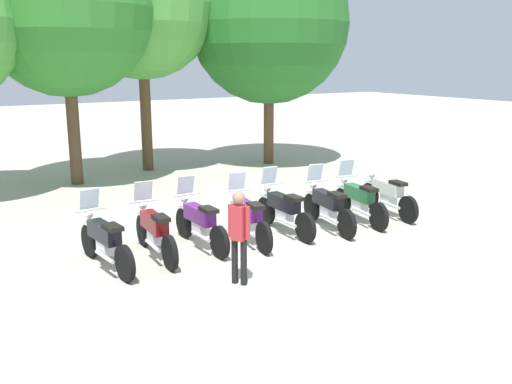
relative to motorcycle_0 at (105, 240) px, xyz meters
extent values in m
plane|color=#ADA899|center=(3.47, -0.09, -0.52)|extent=(80.00, 80.00, 0.00)
cylinder|color=black|center=(-0.07, 0.73, -0.20)|extent=(0.16, 0.65, 0.64)
cylinder|color=black|center=(0.08, -0.81, -0.20)|extent=(0.16, 0.65, 0.64)
cube|color=silver|center=(-0.07, 0.73, 0.14)|extent=(0.16, 0.37, 0.04)
cube|color=black|center=(0.00, 0.01, 0.15)|extent=(0.35, 0.97, 0.30)
cube|color=silver|center=(0.01, -0.04, -0.12)|extent=(0.26, 0.42, 0.24)
cube|color=black|center=(0.04, -0.39, 0.34)|extent=(0.28, 0.46, 0.08)
cylinder|color=silver|center=(-0.06, 0.64, 0.12)|extent=(0.07, 0.23, 0.64)
cylinder|color=silver|center=(-0.05, 0.55, 0.45)|extent=(0.62, 0.10, 0.04)
sphere|color=silver|center=(-0.06, 0.68, 0.33)|extent=(0.18, 0.18, 0.16)
cylinder|color=silver|center=(-0.12, -0.36, -0.18)|extent=(0.14, 0.70, 0.07)
cube|color=silver|center=(-0.06, 0.61, 0.65)|extent=(0.37, 0.17, 0.39)
cylinder|color=black|center=(1.04, 0.83, -0.20)|extent=(0.14, 0.64, 0.64)
cylinder|color=black|center=(0.95, -0.71, -0.20)|extent=(0.14, 0.64, 0.64)
cube|color=silver|center=(1.04, 0.83, 0.14)|extent=(0.14, 0.37, 0.04)
cube|color=maroon|center=(1.00, 0.11, 0.15)|extent=(0.32, 0.96, 0.30)
cube|color=silver|center=(1.00, 0.06, -0.12)|extent=(0.24, 0.41, 0.24)
cube|color=black|center=(0.97, -0.29, 0.34)|extent=(0.27, 0.45, 0.08)
cylinder|color=silver|center=(1.04, 0.75, 0.12)|extent=(0.06, 0.23, 0.64)
cylinder|color=silver|center=(1.03, 0.66, 0.45)|extent=(0.62, 0.07, 0.04)
sphere|color=silver|center=(1.04, 0.78, 0.33)|extent=(0.17, 0.17, 0.16)
cylinder|color=silver|center=(0.82, -0.23, -0.18)|extent=(0.11, 0.70, 0.07)
cube|color=silver|center=(1.03, 0.72, 0.65)|extent=(0.37, 0.15, 0.39)
cylinder|color=black|center=(1.98, 0.90, -0.20)|extent=(0.11, 0.64, 0.64)
cylinder|color=black|center=(1.99, -0.65, -0.20)|extent=(0.11, 0.64, 0.64)
cube|color=silver|center=(1.98, 0.90, 0.14)|extent=(0.12, 0.36, 0.04)
cube|color=#59196B|center=(1.98, 0.17, 0.15)|extent=(0.27, 0.95, 0.30)
cube|color=silver|center=(1.98, 0.12, -0.12)|extent=(0.22, 0.40, 0.24)
cube|color=black|center=(1.99, -0.23, 0.34)|extent=(0.24, 0.44, 0.08)
cylinder|color=silver|center=(1.98, 0.81, 0.12)|extent=(0.05, 0.23, 0.64)
cylinder|color=silver|center=(1.98, 0.72, 0.45)|extent=(0.62, 0.04, 0.04)
sphere|color=silver|center=(1.98, 0.85, 0.33)|extent=(0.16, 0.16, 0.16)
cylinder|color=silver|center=(1.83, -0.18, -0.18)|extent=(0.08, 0.70, 0.07)
cube|color=silver|center=(1.98, 0.78, 0.65)|extent=(0.36, 0.14, 0.39)
cylinder|color=black|center=(3.09, 0.67, -0.20)|extent=(0.20, 0.65, 0.64)
cylinder|color=black|center=(2.85, -0.86, -0.20)|extent=(0.20, 0.65, 0.64)
cube|color=silver|center=(3.09, 0.67, 0.14)|extent=(0.17, 0.37, 0.04)
cube|color=#59196B|center=(2.98, -0.05, 0.15)|extent=(0.40, 0.98, 0.30)
cube|color=silver|center=(2.97, -0.10, -0.12)|extent=(0.28, 0.43, 0.24)
cube|color=black|center=(2.92, -0.44, 0.34)|extent=(0.30, 0.47, 0.08)
cylinder|color=silver|center=(3.08, 0.58, 0.12)|extent=(0.08, 0.23, 0.64)
cylinder|color=silver|center=(3.06, 0.49, 0.45)|extent=(0.62, 0.13, 0.04)
sphere|color=silver|center=(3.08, 0.62, 0.33)|extent=(0.18, 0.18, 0.16)
cylinder|color=silver|center=(2.77, -0.37, -0.18)|extent=(0.18, 0.70, 0.07)
cube|color=silver|center=(3.07, 0.55, 0.65)|extent=(0.38, 0.19, 0.39)
cylinder|color=black|center=(3.98, 0.81, -0.20)|extent=(0.12, 0.64, 0.64)
cylinder|color=black|center=(3.94, -0.74, -0.20)|extent=(0.12, 0.64, 0.64)
cube|color=silver|center=(3.98, 0.81, 0.14)|extent=(0.13, 0.36, 0.04)
cube|color=black|center=(3.96, 0.08, 0.15)|extent=(0.29, 0.96, 0.30)
cube|color=silver|center=(3.96, 0.03, -0.12)|extent=(0.23, 0.41, 0.24)
cube|color=black|center=(3.95, -0.32, 0.34)|extent=(0.25, 0.45, 0.08)
cylinder|color=silver|center=(3.98, 0.72, 0.12)|extent=(0.06, 0.23, 0.64)
cylinder|color=silver|center=(3.98, 0.63, 0.45)|extent=(0.62, 0.05, 0.04)
sphere|color=silver|center=(3.98, 0.76, 0.33)|extent=(0.16, 0.16, 0.16)
cylinder|color=silver|center=(3.79, -0.26, -0.18)|extent=(0.09, 0.70, 0.07)
cube|color=silver|center=(3.98, 0.69, 0.65)|extent=(0.36, 0.14, 0.39)
cylinder|color=black|center=(5.07, 0.53, -0.20)|extent=(0.20, 0.65, 0.64)
cylinder|color=black|center=(4.82, -1.00, -0.20)|extent=(0.20, 0.65, 0.64)
cube|color=silver|center=(5.07, 0.53, 0.14)|extent=(0.18, 0.37, 0.04)
cube|color=black|center=(4.96, -0.19, 0.15)|extent=(0.41, 0.98, 0.30)
cube|color=silver|center=(4.95, -0.24, -0.12)|extent=(0.28, 0.43, 0.24)
cube|color=black|center=(4.89, -0.58, 0.34)|extent=(0.31, 0.47, 0.08)
cylinder|color=silver|center=(5.06, 0.44, 0.12)|extent=(0.09, 0.23, 0.64)
cylinder|color=silver|center=(5.05, 0.35, 0.45)|extent=(0.62, 0.14, 0.04)
sphere|color=silver|center=(5.07, 0.48, 0.33)|extent=(0.18, 0.18, 0.16)
cylinder|color=silver|center=(4.74, -0.51, -0.18)|extent=(0.18, 0.70, 0.07)
cube|color=silver|center=(5.05, 0.41, 0.65)|extent=(0.38, 0.19, 0.39)
cylinder|color=black|center=(6.07, 0.60, -0.20)|extent=(0.21, 0.65, 0.64)
cylinder|color=black|center=(5.80, -0.93, -0.20)|extent=(0.21, 0.65, 0.64)
cube|color=silver|center=(6.07, 0.60, 0.14)|extent=(0.18, 0.38, 0.04)
cube|color=#1E6033|center=(5.95, -0.12, 0.15)|extent=(0.42, 0.98, 0.30)
cube|color=silver|center=(5.94, -0.17, -0.12)|extent=(0.29, 0.43, 0.24)
cube|color=black|center=(5.88, -0.51, 0.34)|extent=(0.31, 0.47, 0.08)
cylinder|color=silver|center=(6.05, 0.51, 0.12)|extent=(0.09, 0.23, 0.64)
cylinder|color=silver|center=(6.04, 0.42, 0.45)|extent=(0.62, 0.14, 0.04)
sphere|color=silver|center=(6.06, 0.55, 0.33)|extent=(0.19, 0.19, 0.16)
cylinder|color=silver|center=(5.73, -0.44, -0.18)|extent=(0.19, 0.70, 0.07)
cube|color=silver|center=(6.05, 0.48, 0.65)|extent=(0.38, 0.19, 0.39)
cylinder|color=black|center=(7.05, 0.68, -0.20)|extent=(0.20, 0.65, 0.64)
cylinder|color=black|center=(6.80, -0.85, -0.20)|extent=(0.20, 0.65, 0.64)
cube|color=silver|center=(7.05, 0.68, 0.14)|extent=(0.18, 0.37, 0.04)
cube|color=silver|center=(6.93, -0.03, 0.15)|extent=(0.41, 0.98, 0.30)
cube|color=silver|center=(6.93, -0.08, -0.12)|extent=(0.28, 0.43, 0.24)
cube|color=black|center=(6.87, -0.43, 0.34)|extent=(0.31, 0.47, 0.08)
cylinder|color=silver|center=(7.03, 0.59, 0.12)|extent=(0.09, 0.23, 0.64)
cylinder|color=silver|center=(7.02, 0.50, 0.45)|extent=(0.62, 0.13, 0.04)
sphere|color=silver|center=(7.04, 0.63, 0.33)|extent=(0.18, 0.18, 0.16)
cylinder|color=silver|center=(6.72, -0.35, -0.18)|extent=(0.18, 0.70, 0.07)
cylinder|color=black|center=(1.72, -2.00, -0.13)|extent=(0.15, 0.15, 0.78)
cylinder|color=black|center=(1.63, -1.86, -0.13)|extent=(0.15, 0.15, 0.78)
cube|color=#B22D33|center=(1.67, -1.93, 0.55)|extent=(0.29, 0.29, 0.58)
cylinder|color=#B22D33|center=(1.76, -2.07, 0.57)|extent=(0.11, 0.11, 0.55)
cylinder|color=#B22D33|center=(1.59, -1.79, 0.57)|extent=(0.11, 0.11, 0.55)
sphere|color=#A87A5B|center=(1.67, -1.93, 0.98)|extent=(0.29, 0.29, 0.21)
cylinder|color=brown|center=(1.47, 7.47, 1.16)|extent=(0.36, 0.36, 3.35)
sphere|color=#2D7A28|center=(1.47, 7.47, 4.60)|extent=(5.04, 5.04, 5.04)
cylinder|color=brown|center=(4.13, 8.45, 1.35)|extent=(0.36, 0.36, 3.74)
sphere|color=#4C9E3D|center=(4.13, 8.45, 4.89)|extent=(4.79, 4.79, 4.79)
cylinder|color=brown|center=(8.31, 7.33, 0.96)|extent=(0.36, 0.36, 2.96)
sphere|color=#236623|center=(8.31, 7.33, 4.37)|extent=(5.51, 5.51, 5.51)
camera|label=1|loc=(-2.83, -9.69, 3.18)|focal=39.86mm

